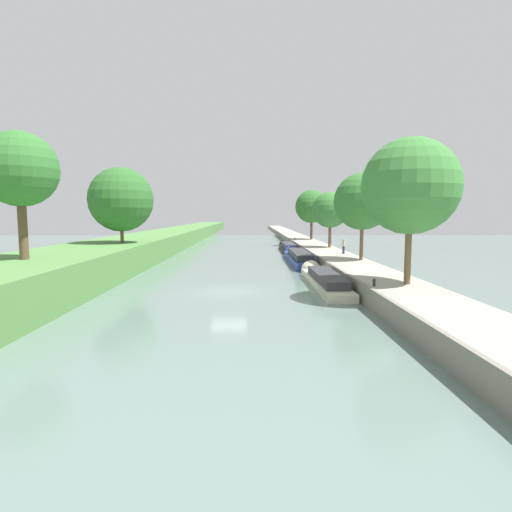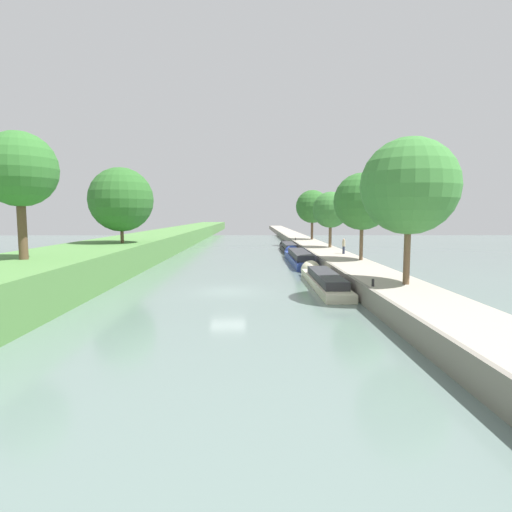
% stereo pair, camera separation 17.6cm
% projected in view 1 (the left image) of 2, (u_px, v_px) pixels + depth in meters
% --- Properties ---
extents(ground_plane, '(160.00, 160.00, 0.00)m').
position_uv_depth(ground_plane, '(229.00, 291.00, 29.57)').
color(ground_plane, slate).
extents(left_grassy_bank, '(8.35, 260.00, 2.57)m').
position_uv_depth(left_grassy_bank, '(47.00, 274.00, 29.27)').
color(left_grassy_bank, '#518442').
rests_on(left_grassy_bank, ground_plane).
extents(right_towpath, '(4.18, 260.00, 1.17)m').
position_uv_depth(right_towpath, '(379.00, 283.00, 29.66)').
color(right_towpath, '#A89E8E').
rests_on(right_towpath, ground_plane).
extents(stone_quay, '(0.25, 260.00, 1.22)m').
position_uv_depth(stone_quay, '(348.00, 282.00, 29.63)').
color(stone_quay, gray).
rests_on(stone_quay, ground_plane).
extents(narrowboat_cream, '(1.94, 13.53, 1.84)m').
position_uv_depth(narrowboat_cream, '(323.00, 279.00, 32.15)').
color(narrowboat_cream, beige).
rests_on(narrowboat_cream, ground_plane).
extents(narrowboat_blue, '(2.10, 16.01, 2.01)m').
position_uv_depth(narrowboat_blue, '(298.00, 257.00, 47.49)').
color(narrowboat_blue, '#283D93').
rests_on(narrowboat_blue, ground_plane).
extents(narrowboat_black, '(1.92, 13.48, 1.86)m').
position_uv_depth(narrowboat_black, '(288.00, 247.00, 62.51)').
color(narrowboat_black, black).
rests_on(narrowboat_black, ground_plane).
extents(tree_rightbank_near, '(5.83, 5.83, 8.88)m').
position_uv_depth(tree_rightbank_near, '(410.00, 186.00, 24.98)').
color(tree_rightbank_near, brown).
rests_on(tree_rightbank_near, right_towpath).
extents(tree_rightbank_midnear, '(5.31, 5.31, 8.13)m').
position_uv_depth(tree_rightbank_midnear, '(362.00, 202.00, 38.58)').
color(tree_rightbank_midnear, brown).
rests_on(tree_rightbank_midnear, right_towpath).
extents(tree_rightbank_midfar, '(4.66, 4.66, 7.21)m').
position_uv_depth(tree_rightbank_midfar, '(330.00, 210.00, 53.64)').
color(tree_rightbank_midfar, brown).
rests_on(tree_rightbank_midfar, right_towpath).
extents(tree_rightbank_far, '(5.61, 5.61, 8.43)m').
position_uv_depth(tree_rightbank_far, '(312.00, 207.00, 70.81)').
color(tree_rightbank_far, brown).
rests_on(tree_rightbank_far, right_towpath).
extents(tree_leftbank_downstream, '(6.40, 6.40, 7.55)m').
position_uv_depth(tree_leftbank_downstream, '(121.00, 200.00, 41.50)').
color(tree_leftbank_downstream, brown).
rests_on(tree_leftbank_downstream, left_grassy_bank).
extents(tree_leftbank_upstream, '(4.71, 4.71, 8.06)m').
position_uv_depth(tree_leftbank_upstream, '(20.00, 170.00, 25.97)').
color(tree_leftbank_upstream, brown).
rests_on(tree_leftbank_upstream, left_grassy_bank).
extents(person_walking, '(0.34, 0.34, 1.66)m').
position_uv_depth(person_walking, '(344.00, 246.00, 45.15)').
color(person_walking, '#282D42').
rests_on(person_walking, right_towpath).
extents(mooring_bollard_near, '(0.16, 0.16, 0.45)m').
position_uv_depth(mooring_bollard_near, '(374.00, 283.00, 24.74)').
color(mooring_bollard_near, black).
rests_on(mooring_bollard_near, right_towpath).
extents(mooring_bollard_far, '(0.16, 0.16, 0.45)m').
position_uv_depth(mooring_bollard_far, '(295.00, 239.00, 68.64)').
color(mooring_bollard_far, black).
rests_on(mooring_bollard_far, right_towpath).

